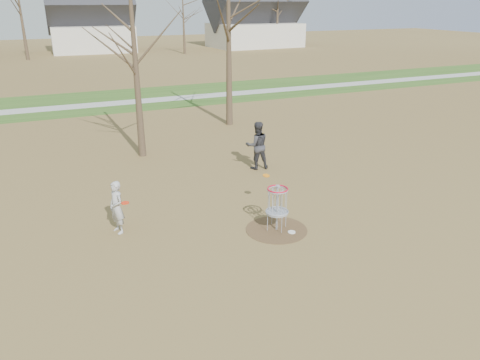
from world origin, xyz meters
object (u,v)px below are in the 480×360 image
object	(u,v)px
player_standing	(117,207)
disc_golf_basket	(277,201)
player_throwing	(257,145)
disc_grounded	(292,232)

from	to	relation	value
player_standing	disc_golf_basket	size ratio (longest dim) A/B	1.14
player_standing	player_throwing	size ratio (longest dim) A/B	0.82
player_standing	disc_grounded	xyz separation A→B (m)	(4.53, -2.05, -0.75)
player_throwing	disc_grounded	xyz separation A→B (m)	(-1.48, -5.39, -0.93)
player_throwing	disc_golf_basket	distance (m)	5.35
player_throwing	disc_golf_basket	world-z (taller)	player_throwing
disc_grounded	disc_golf_basket	world-z (taller)	disc_golf_basket
player_standing	player_throwing	distance (m)	6.88
player_standing	disc_golf_basket	bearing A→B (deg)	49.01
player_throwing	disc_golf_basket	xyz separation A→B (m)	(-1.79, -5.04, -0.03)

